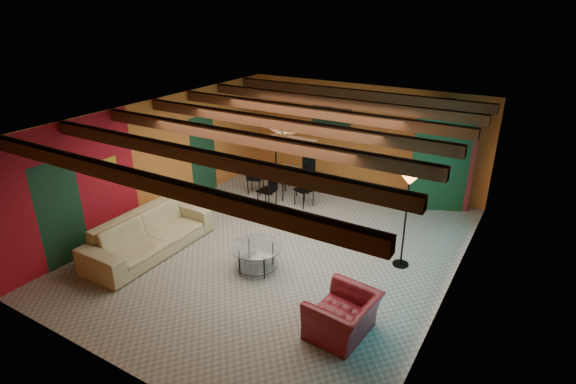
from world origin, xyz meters
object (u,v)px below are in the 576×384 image
Objects in this scene: dining_table at (284,178)px; vase at (284,157)px; armchair at (343,316)px; sofa at (150,234)px; floor_lamp at (405,221)px; coffee_table at (256,258)px; armoire at (443,163)px; potted_plant at (451,107)px.

vase is (0.00, 0.00, 0.57)m from dining_table.
vase reaches higher than armchair.
floor_lamp is (4.46, 2.08, 0.55)m from sofa.
dining_table is at bearing 112.76° from coffee_table.
coffee_table is 0.44× the size of armoire.
potted_plant is (2.19, 4.66, 2.20)m from coffee_table.
armchair is 0.55× the size of dining_table.
coffee_table is 0.52× the size of dining_table.
armchair is at bearing -90.65° from potted_plant.
dining_table reaches higher than sofa.
sofa is 3.85m from dining_table.
sofa is at bearing -102.62° from vase.
dining_table is (-3.48, 4.03, 0.15)m from armchair.
armchair is at bearing -115.15° from armoire.
coffee_table is 1.94× the size of potted_plant.
armoire reaches higher than floor_lamp.
sofa is at bearing -166.11° from coffee_table.
coffee_table is 3.49m from dining_table.
floor_lamp is (2.28, 1.53, 0.70)m from coffee_table.
armchair is 1.06× the size of coffee_table.
coffee_table is 5.60m from potted_plant.
dining_table is 0.57m from vase.
coffee_table is (2.19, 0.54, -0.15)m from sofa.
floor_lamp is at bearing -65.30° from sofa.
armoire is at bearing -175.35° from armchair.
armchair is 2.05× the size of potted_plant.
armoire is (0.06, 5.48, 0.77)m from armchair.
dining_table is 10.70× the size of vase.
dining_table is at bearing 177.74° from armoire.
dining_table is (0.84, 3.75, 0.09)m from sofa.
sofa reaches higher than armchair.
dining_table is at bearing -133.89° from armchair.
potted_plant is at bearing 91.52° from floor_lamp.
sofa is 4.95m from floor_lamp.
armchair is (4.32, -0.28, -0.06)m from sofa.
armchair is 5.33m from dining_table.
armoire is 3.83m from vase.
coffee_table is 5.22m from armoire.
potted_plant is at bearing -175.35° from armchair.
dining_table is 0.99× the size of floor_lamp.
potted_plant is (4.38, 5.20, 2.05)m from sofa.
vase is (-3.54, -1.45, -0.04)m from armoire.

